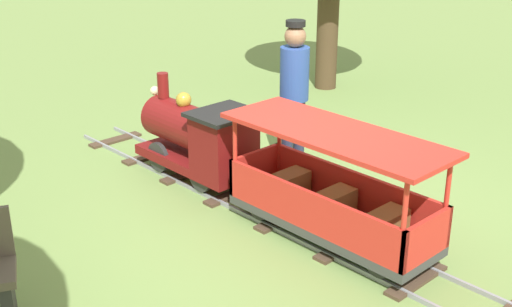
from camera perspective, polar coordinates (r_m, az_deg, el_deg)
ground_plane at (r=6.16m, az=2.26°, el=-5.64°), size 60.00×60.00×0.00m
track at (r=6.36m, az=0.16°, el=-4.53°), size 0.66×5.70×0.04m
locomotive at (r=6.78m, az=-4.94°, el=1.42°), size 0.62×1.45×1.01m
passenger_car at (r=5.63m, az=6.51°, el=-3.71°), size 0.72×2.00×0.97m
conductor_person at (r=6.88m, az=3.30°, el=5.90°), size 0.30×0.30×1.62m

